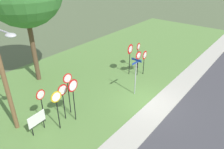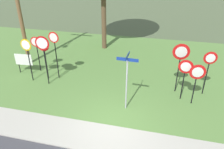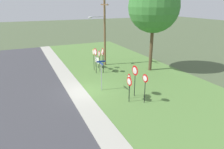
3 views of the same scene
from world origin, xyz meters
name	(u,v)px [view 1 (image 1 of 3)]	position (x,y,z in m)	size (l,w,h in m)	color
ground_plane	(148,103)	(0.00, 0.00, 0.00)	(160.00, 160.00, 0.00)	#4C5B3D
road_asphalt	(223,135)	(0.00, -4.80, 0.01)	(44.00, 6.40, 0.01)	#3D3D42
sidewalk_strip	(159,107)	(0.00, -0.80, 0.03)	(44.00, 1.60, 0.06)	#ADAA9E
grass_median	(86,77)	(0.00, 6.00, 0.02)	(44.00, 12.00, 0.04)	#567F3D
stop_sign_near_left	(57,103)	(-5.42, 2.71, 1.87)	(0.66, 0.10, 2.54)	black
stop_sign_near_right	(73,91)	(-4.32, 2.57, 2.11)	(0.76, 0.12, 2.83)	black
stop_sign_far_left	(68,86)	(-4.05, 3.33, 2.06)	(0.62, 0.11, 2.85)	black
stop_sign_far_center	(41,99)	(-5.60, 3.92, 1.65)	(0.62, 0.12, 2.26)	black
stop_sign_far_right	(63,95)	(-4.64, 3.14, 1.81)	(0.70, 0.09, 2.45)	black
yield_sign_near_left	(138,58)	(2.93, 2.78, 1.65)	(0.70, 0.13, 2.18)	black
yield_sign_near_right	(145,57)	(3.45, 2.50, 1.61)	(0.75, 0.11, 2.12)	black
yield_sign_far_left	(130,52)	(2.68, 3.44, 2.08)	(0.84, 0.11, 2.71)	black
yield_sign_far_right	(138,50)	(4.08, 3.54, 1.81)	(0.66, 0.12, 2.40)	black
street_name_post	(136,74)	(0.37, 1.38, 1.71)	(0.96, 0.82, 2.78)	#9EA0A8
utility_pole	(0,57)	(-6.93, 4.63, 4.54)	(2.10, 2.21, 8.31)	brown
notice_board	(37,120)	(-6.35, 3.47, 0.87)	(1.10, 0.11, 1.25)	black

